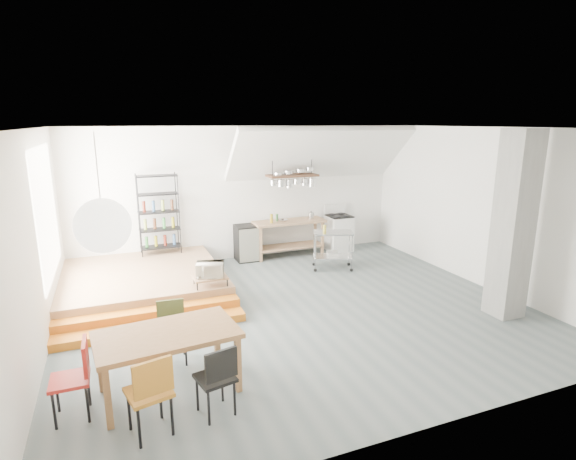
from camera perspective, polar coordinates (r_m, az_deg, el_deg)
name	(u,v)px	position (r m, az deg, el deg)	size (l,w,h in m)	color
floor	(297,310)	(8.22, 1.19, -10.06)	(8.00, 8.00, 0.00)	#556162
wall_back	(242,194)	(10.97, -5.90, 4.63)	(8.00, 0.04, 3.20)	silver
wall_left	(35,246)	(7.21, -29.49, -1.82)	(0.04, 7.00, 3.20)	silver
wall_right	(478,207)	(9.95, 23.02, 2.69)	(0.04, 7.00, 3.20)	silver
ceiling	(298,128)	(7.52, 1.31, 12.86)	(8.00, 7.00, 0.02)	white
slope_ceiling	(320,154)	(10.93, 4.10, 9.66)	(4.40, 1.80, 0.15)	white
window_pane	(47,213)	(8.62, -28.29, 1.97)	(0.02, 2.50, 2.20)	white
platform	(143,281)	(9.46, -17.92, -6.19)	(3.00, 3.00, 0.40)	#9B724D
step_lower	(153,328)	(7.70, -16.76, -11.81)	(3.00, 0.35, 0.13)	#C66817
step_upper	(151,316)	(8.00, -17.03, -10.35)	(3.00, 0.35, 0.27)	#C66817
concrete_column	(513,225)	(8.44, 26.68, 0.53)	(0.50, 0.50, 3.20)	slate
kitchen_counter	(289,232)	(11.18, 0.14, -0.22)	(1.80, 0.60, 0.91)	#9B724D
stove	(339,232)	(11.80, 6.45, -0.29)	(0.60, 0.60, 1.18)	white
pot_rack	(294,179)	(10.74, 0.73, 6.54)	(1.20, 0.50, 1.43)	#42281A
wire_shelving	(159,213)	(10.36, -16.10, 2.11)	(0.88, 0.38, 1.80)	black
microwave_shelf	(210,277)	(8.30, -9.83, -5.96)	(0.60, 0.40, 0.16)	#9B724D
paper_lantern	(103,226)	(5.26, -22.45, 0.50)	(0.60, 0.60, 0.60)	white
dining_table	(167,339)	(5.83, -15.08, -13.20)	(1.77, 1.12, 0.80)	brown
chair_mustard	(151,389)	(5.19, -17.05, -18.75)	(0.53, 0.53, 0.96)	#AD6B1D
chair_black	(218,375)	(5.36, -8.94, -17.73)	(0.48, 0.48, 0.88)	black
chair_olive	(172,326)	(6.63, -14.56, -11.70)	(0.42, 0.42, 0.86)	#4C5528
chair_red	(76,373)	(5.81, -25.30, -16.06)	(0.42, 0.42, 0.92)	red
rolling_cart	(333,245)	(10.26, 5.71, -1.90)	(0.99, 0.77, 0.88)	silver
mini_fridge	(246,243)	(10.93, -5.32, -1.64)	(0.51, 0.51, 0.87)	black
microwave	(210,269)	(8.25, -9.88, -4.96)	(0.49, 0.33, 0.27)	beige
bowl	(283,221)	(11.00, -0.60, 1.21)	(0.21, 0.21, 0.05)	silver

